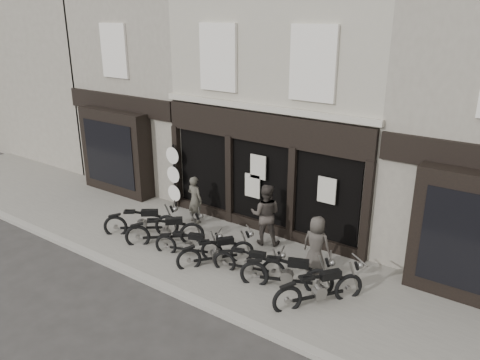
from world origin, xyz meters
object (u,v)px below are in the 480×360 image
Objects in this scene: motorcycle_1 at (166,233)px; motorcycle_6 at (320,291)px; motorcycle_4 at (250,264)px; man_centre at (266,214)px; man_left at (195,199)px; man_right at (316,245)px; advert_sign_post at (174,180)px; motorcycle_2 at (189,246)px; motorcycle_3 at (217,254)px; motorcycle_5 at (287,276)px; motorcycle_0 at (142,224)px.

motorcycle_6 reaches higher than motorcycle_1.
motorcycle_4 is 1.04× the size of man_centre.
man_left is (-0.29, 1.69, 0.46)m from motorcycle_1.
man_right is 6.14m from advert_sign_post.
motorcycle_1 is 3.04m from man_centre.
motorcycle_3 reaches higher than motorcycle_2.
motorcycle_3 is 0.84× the size of motorcycle_5.
motorcycle_2 reaches higher than motorcycle_4.
motorcycle_6 reaches higher than motorcycle_3.
man_left is at bearing 136.79° from motorcycle_4.
man_left is 0.65× the size of advert_sign_post.
advert_sign_post is (-6.80, 2.30, 0.74)m from motorcycle_6.
man_left reaches higher than motorcycle_4.
motorcycle_3 is 2.95m from man_left.
motorcycle_4 is 2.14m from motorcycle_6.
motorcycle_4 is at bearing 156.24° from motorcycle_5.
motorcycle_5 is at bearing -17.76° from advert_sign_post.
motorcycle_5 is 1.41× the size of man_right.
motorcycle_6 is at bearing -43.68° from motorcycle_1.
motorcycle_5 is at bearing -42.14° from motorcycle_1.
motorcycle_2 is 2.42m from man_centre.
motorcycle_1 is at bearing 124.37° from motorcycle_6.
motorcycle_4 is (1.96, 0.18, -0.01)m from motorcycle_2.
motorcycle_6 is at bearing 166.22° from man_left.
man_left reaches higher than motorcycle_1.
advert_sign_post reaches higher than man_left.
motorcycle_4 is at bearing -46.22° from motorcycle_3.
man_right is at bearing 66.84° from motorcycle_6.
advert_sign_post reaches higher than motorcycle_4.
advert_sign_post is (-2.71, 2.31, 0.80)m from motorcycle_2.
man_left is 4.73m from man_right.
motorcycle_1 is at bearing -39.37° from motorcycle_0.
motorcycle_0 is at bearing 154.96° from motorcycle_2.
motorcycle_6 is (5.16, -0.14, 0.00)m from motorcycle_1.
motorcycle_3 is at bearing 24.80° from man_right.
motorcycle_5 reaches higher than motorcycle_3.
motorcycle_3 is 1.03m from motorcycle_4.
motorcycle_3 is at bearing -29.04° from advert_sign_post.
man_right is at bearing -27.83° from motorcycle_1.
motorcycle_4 is at bearing -37.79° from motorcycle_0.
man_centre is at bearing -3.31° from advert_sign_post.
motorcycle_1 is at bearing -50.20° from advert_sign_post.
motorcycle_4 is at bearing -14.90° from motorcycle_2.
man_right is at bearing 138.38° from man_centre.
motorcycle_2 is 0.81× the size of advert_sign_post.
motorcycle_5 is 0.97m from motorcycle_6.
motorcycle_0 is 5.58m from man_right.
man_centre reaches higher than motorcycle_2.
advert_sign_post is at bearing 107.24° from motorcycle_6.
motorcycle_1 is at bearing 163.86° from motorcycle_4.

